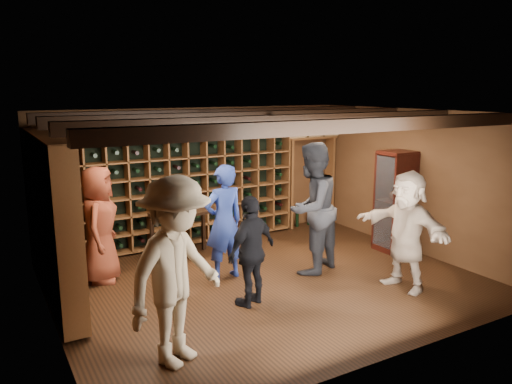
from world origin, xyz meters
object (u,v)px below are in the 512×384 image
guest_red_floral (99,225)px  guest_woman_black (252,251)px  display_cabinet (395,203)px  guest_beige (406,230)px  man_blue_shirt (224,222)px  man_grey_suit (311,208)px  guest_khaki (176,272)px  tasting_table (185,216)px

guest_red_floral → guest_woman_black: size_ratio=1.17×
display_cabinet → guest_beige: bearing=-129.7°
man_blue_shirt → guest_woman_black: 1.06m
display_cabinet → guest_woman_black: display_cabinet is taller
man_blue_shirt → man_grey_suit: (1.30, -0.43, 0.15)m
guest_khaki → guest_beige: guest_khaki is taller
man_blue_shirt → man_grey_suit: size_ratio=0.86×
guest_red_floral → man_blue_shirt: bearing=-90.8°
guest_beige → display_cabinet: bearing=136.1°
guest_khaki → tasting_table: size_ratio=1.66×
guest_red_floral → tasting_table: bearing=-54.4°
man_grey_suit → guest_beige: 1.45m
display_cabinet → guest_red_floral: size_ratio=1.01×
guest_red_floral → tasting_table: guest_red_floral is taller
man_grey_suit → guest_beige: bearing=100.0°
display_cabinet → guest_woman_black: bearing=-167.0°
display_cabinet → guest_khaki: 4.97m
display_cabinet → guest_beige: (-1.13, -1.36, 0.01)m
tasting_table → guest_red_floral: bearing=179.4°
display_cabinet → guest_red_floral: 4.98m
display_cabinet → guest_khaki: (-4.69, -1.64, 0.14)m
guest_woman_black → guest_red_floral: bearing=-71.9°
tasting_table → display_cabinet: bearing=-32.8°
man_grey_suit → guest_red_floral: 3.20m
guest_woman_black → tasting_table: (-0.08, 2.12, 0.00)m
guest_red_floral → tasting_table: (1.47, 0.27, -0.12)m
guest_khaki → display_cabinet: bearing=-9.0°
guest_woman_black → tasting_table: 2.12m
man_blue_shirt → tasting_table: (-0.19, 1.08, -0.13)m
man_grey_suit → display_cabinet: bearing=161.6°
man_blue_shirt → guest_woman_black: (-0.11, -1.05, -0.13)m
man_grey_suit → guest_woman_black: man_grey_suit is taller
man_blue_shirt → guest_red_floral: man_blue_shirt is taller
guest_woman_black → guest_beige: guest_beige is taller
display_cabinet → man_grey_suit: (-1.91, -0.14, 0.17)m
man_blue_shirt → guest_khaki: 2.43m
guest_woman_black → guest_beige: size_ratio=0.86×
man_grey_suit → tasting_table: size_ratio=1.70×
guest_beige → man_blue_shirt: bearing=-132.5°
man_grey_suit → guest_beige: size_ratio=1.19×
display_cabinet → tasting_table: display_cabinet is taller
guest_red_floral → display_cabinet: bearing=-77.5°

